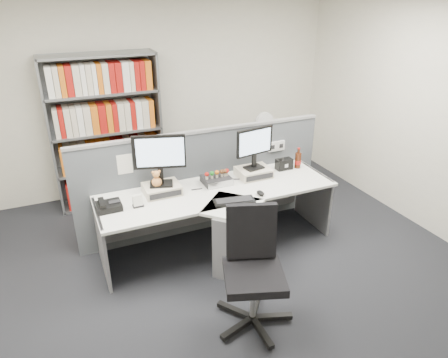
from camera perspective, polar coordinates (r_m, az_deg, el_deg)
name	(u,v)px	position (r m, az deg, el deg)	size (l,w,h in m)	color
ground	(250,288)	(4.20, 3.67, -14.98)	(5.50, 5.50, 0.00)	#26272D
room_shell	(256,113)	(3.35, 4.50, 9.25)	(5.04, 5.54, 2.72)	silver
partition	(204,180)	(4.82, -2.79, -0.16)	(3.00, 0.08, 1.27)	#51565C
desk	(226,220)	(4.37, 0.29, -5.80)	(2.60, 1.20, 0.72)	white
monitor_riser_left	(162,189)	(4.38, -8.71, -1.40)	(0.38, 0.31, 0.10)	beige
monitor_riser_right	(254,172)	(4.74, 4.20, 0.95)	(0.38, 0.31, 0.10)	beige
monitor_left	(159,156)	(4.23, -9.04, 3.22)	(0.53, 0.23, 0.55)	black
monitor_right	(255,145)	(4.61, 4.31, 4.81)	(0.47, 0.19, 0.48)	black
desktop_pc	(216,180)	(4.55, -1.07, -0.15)	(0.30, 0.27, 0.08)	black
figurines	(218,173)	(4.51, -0.82, 0.86)	(0.29, 0.05, 0.09)	beige
keyboard	(234,201)	(4.17, 1.42, -3.09)	(0.44, 0.23, 0.03)	black
mouse	(260,193)	(4.32, 5.13, -1.98)	(0.07, 0.11, 0.04)	black
desk_phone	(109,206)	(4.18, -15.88, -3.63)	(0.24, 0.22, 0.10)	black
desk_calendar	(138,202)	(4.16, -12.01, -3.13)	(0.11, 0.08, 0.13)	black
plush_toy	(157,180)	(4.29, -9.43, -0.12)	(0.11, 0.11, 0.18)	#DE924A
speaker	(284,164)	(4.96, 8.42, 2.08)	(0.20, 0.11, 0.13)	black
cola_bottle	(298,160)	(5.02, 10.33, 2.59)	(0.08, 0.08, 0.26)	#3F190A
shelving_unit	(107,134)	(5.59, -16.09, 6.10)	(1.41, 0.40, 2.00)	gray
filing_cabinet	(262,165)	(6.02, 5.38, 1.97)	(0.45, 0.61, 0.70)	gray
desk_fan	(264,124)	(5.80, 5.63, 7.71)	(0.27, 0.16, 0.45)	white
office_chair	(253,265)	(3.55, 4.06, -11.98)	(0.70, 0.70, 1.05)	silver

